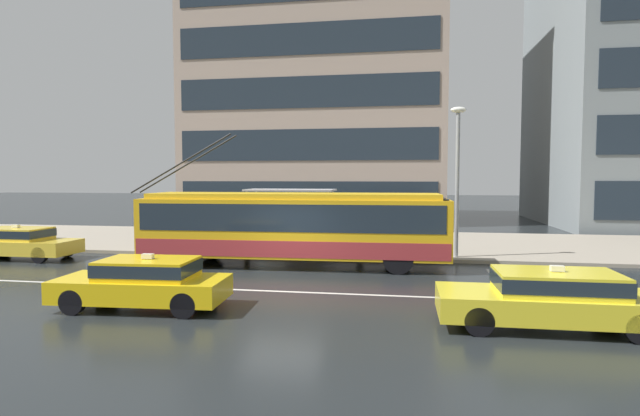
{
  "coord_description": "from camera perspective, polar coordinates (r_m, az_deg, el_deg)",
  "views": [
    {
      "loc": [
        3.86,
        -15.36,
        3.33
      ],
      "look_at": [
        0.69,
        3.2,
        2.17
      ],
      "focal_mm": 28.51,
      "sensor_mm": 36.0,
      "label": 1
    }
  ],
  "objects": [
    {
      "name": "office_tower_corner_left",
      "position": [
        40.53,
        -0.2,
        14.3
      ],
      "size": [
        19.21,
        10.68,
        21.79
      ],
      "color": "#A18D7E",
      "rests_on": "ground_plane"
    },
    {
      "name": "pedestrian_approaching_curb",
      "position": [
        21.1,
        8.87,
        -2.58
      ],
      "size": [
        0.44,
        0.44,
        1.62
      ],
      "color": "#263351",
      "rests_on": "sidewalk_slab"
    },
    {
      "name": "pedestrian_at_shelter",
      "position": [
        21.76,
        -8.09,
        -0.66
      ],
      "size": [
        1.44,
        1.44,
        1.98
      ],
      "color": "black",
      "rests_on": "sidewalk_slab"
    },
    {
      "name": "crosswalk_stripe_edge_far",
      "position": [
        18.25,
        31.17,
        -7.48
      ],
      "size": [
        0.44,
        4.4,
        0.01
      ],
      "primitive_type": "cube",
      "color": "beige",
      "rests_on": "ground_plane"
    },
    {
      "name": "crosswalk_stripe_inner_a",
      "position": [
        17.45,
        22.82,
        -7.73
      ],
      "size": [
        0.44,
        4.4,
        0.01
      ],
      "primitive_type": "cube",
      "color": "beige",
      "rests_on": "ground_plane"
    },
    {
      "name": "taxi_oncoming_near",
      "position": [
        13.68,
        -19.12,
        -7.74
      ],
      "size": [
        4.32,
        1.97,
        1.39
      ],
      "color": "yellow",
      "rests_on": "ground_plane"
    },
    {
      "name": "pedestrian_walking_past",
      "position": [
        23.06,
        9.02,
        -2.03
      ],
      "size": [
        0.44,
        0.44,
        1.66
      ],
      "color": "#262628",
      "rests_on": "sidewalk_slab"
    },
    {
      "name": "crosswalk_stripe_center",
      "position": [
        17.68,
        25.69,
        -7.66
      ],
      "size": [
        0.44,
        4.4,
        0.01
      ],
      "primitive_type": "cube",
      "color": "beige",
      "rests_on": "ground_plane"
    },
    {
      "name": "taxi_oncoming_far",
      "position": [
        12.36,
        24.48,
        -9.05
      ],
      "size": [
        4.71,
        1.84,
        1.39
      ],
      "color": "yellow",
      "rests_on": "ground_plane"
    },
    {
      "name": "ground_plane",
      "position": [
        16.18,
        -4.38,
        -8.35
      ],
      "size": [
        160.0,
        160.0,
        0.0
      ],
      "primitive_type": "plane",
      "color": "#212628"
    },
    {
      "name": "crosswalk_stripe_edge_near",
      "position": [
        17.27,
        19.88,
        -7.78
      ],
      "size": [
        0.44,
        4.4,
        0.01
      ],
      "primitive_type": "cube",
      "color": "beige",
      "rests_on": "ground_plane"
    },
    {
      "name": "bus_shelter",
      "position": [
        22.43,
        -3.18,
        0.43
      ],
      "size": [
        3.85,
        1.73,
        2.65
      ],
      "color": "gray",
      "rests_on": "sidewalk_slab"
    },
    {
      "name": "sidewalk_slab",
      "position": [
        25.48,
        0.89,
        -3.82
      ],
      "size": [
        80.0,
        10.0,
        0.14
      ],
      "primitive_type": "cube",
      "color": "gray",
      "rests_on": "ground_plane"
    },
    {
      "name": "taxi_queued_behind_bus",
      "position": [
        23.98,
        -30.73,
        -3.26
      ],
      "size": [
        4.59,
        1.81,
        1.39
      ],
      "color": "yellow",
      "rests_on": "ground_plane"
    },
    {
      "name": "trolleybus",
      "position": [
        18.92,
        -2.95,
        -2.0
      ],
      "size": [
        11.96,
        2.84,
        4.93
      ],
      "color": "gold",
      "rests_on": "ground_plane"
    },
    {
      "name": "crosswalk_stripe_inner_b",
      "position": [
        17.94,
        28.47,
        -7.58
      ],
      "size": [
        0.44,
        4.4,
        0.01
      ],
      "primitive_type": "cube",
      "color": "beige",
      "rests_on": "ground_plane"
    },
    {
      "name": "pedestrian_waiting_by_pole",
      "position": [
        22.59,
        4.73,
        -0.55
      ],
      "size": [
        1.27,
        1.27,
        1.97
      ],
      "color": "black",
      "rests_on": "sidewalk_slab"
    },
    {
      "name": "street_lamp",
      "position": [
        20.82,
        15.17,
        4.42
      ],
      "size": [
        0.6,
        0.32,
        5.93
      ],
      "color": "gray",
      "rests_on": "sidewalk_slab"
    },
    {
      "name": "lane_centre_line",
      "position": [
        15.05,
        -5.5,
        -9.26
      ],
      "size": [
        72.0,
        0.14,
        0.01
      ],
      "primitive_type": "cube",
      "color": "silver",
      "rests_on": "ground_plane"
    }
  ]
}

